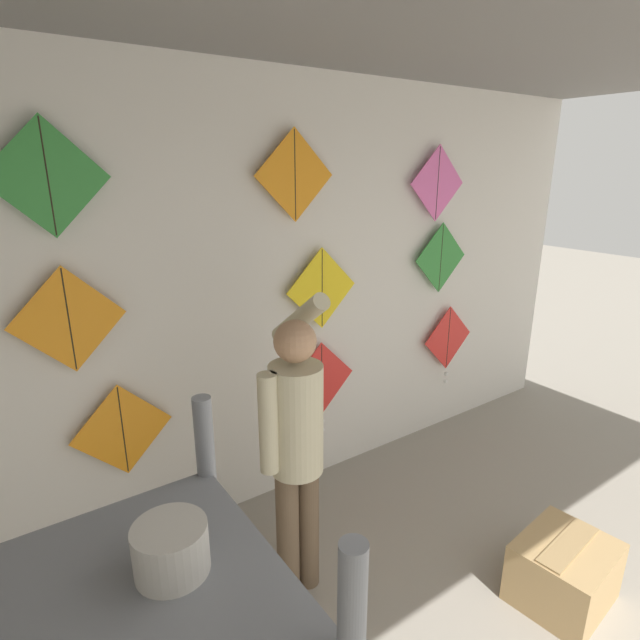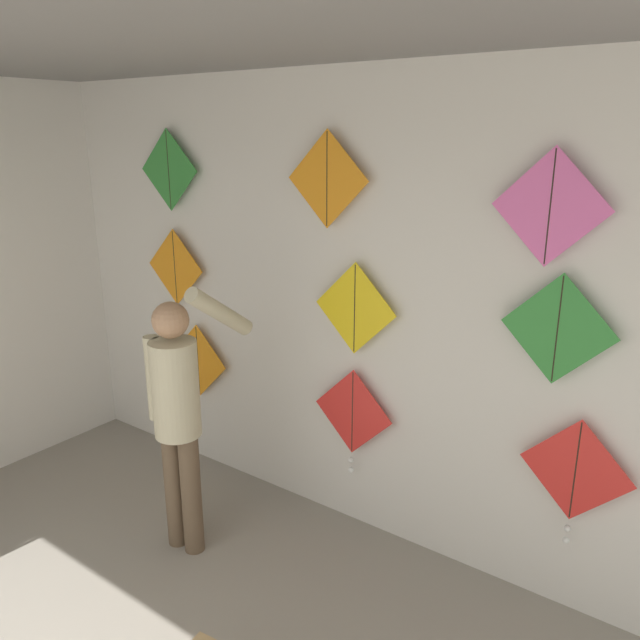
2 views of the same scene
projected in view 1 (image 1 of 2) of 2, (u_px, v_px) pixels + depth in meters
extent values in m
cube|color=silver|center=(297.00, 297.00, 3.34)|extent=(5.58, 0.06, 2.80)
cylinder|color=#B2ADA3|center=(171.00, 549.00, 0.60)|extent=(0.09, 0.09, 0.06)
cylinder|color=brown|center=(288.00, 536.00, 2.62)|extent=(0.12, 0.12, 0.76)
cylinder|color=brown|center=(308.00, 525.00, 2.70)|extent=(0.12, 0.12, 0.76)
cylinder|color=beige|center=(296.00, 419.00, 2.46)|extent=(0.27, 0.27, 0.57)
sphere|color=tan|center=(295.00, 341.00, 2.34)|extent=(0.21, 0.21, 0.21)
cylinder|color=beige|center=(268.00, 424.00, 2.35)|extent=(0.09, 0.09, 0.51)
cylinder|color=beige|center=(299.00, 320.00, 2.59)|extent=(0.09, 0.47, 0.37)
cube|color=tan|center=(563.00, 572.00, 2.66)|extent=(0.54, 0.48, 0.34)
cube|color=#A08052|center=(568.00, 545.00, 2.60)|extent=(0.49, 0.18, 0.01)
cube|color=orange|center=(123.00, 430.00, 2.78)|extent=(0.55, 0.01, 0.55)
cylinder|color=black|center=(123.00, 430.00, 2.78)|extent=(0.01, 0.01, 0.53)
cube|color=red|center=(321.00, 379.00, 3.53)|extent=(0.55, 0.01, 0.55)
cylinder|color=black|center=(321.00, 379.00, 3.53)|extent=(0.01, 0.01, 0.53)
sphere|color=white|center=(322.00, 421.00, 3.62)|extent=(0.04, 0.04, 0.04)
sphere|color=white|center=(322.00, 430.00, 3.64)|extent=(0.04, 0.04, 0.04)
cube|color=red|center=(448.00, 338.00, 4.23)|extent=(0.55, 0.01, 0.55)
cylinder|color=black|center=(448.00, 338.00, 4.23)|extent=(0.01, 0.01, 0.53)
sphere|color=white|center=(446.00, 374.00, 4.32)|extent=(0.04, 0.04, 0.04)
sphere|color=white|center=(445.00, 381.00, 4.34)|extent=(0.04, 0.04, 0.04)
cube|color=orange|center=(69.00, 320.00, 2.48)|extent=(0.55, 0.01, 0.55)
cylinder|color=black|center=(69.00, 320.00, 2.48)|extent=(0.01, 0.01, 0.53)
cube|color=yellow|center=(322.00, 288.00, 3.33)|extent=(0.55, 0.01, 0.55)
cylinder|color=black|center=(322.00, 289.00, 3.33)|extent=(0.01, 0.01, 0.53)
cube|color=#338C38|center=(441.00, 258.00, 3.93)|extent=(0.55, 0.01, 0.55)
cylinder|color=black|center=(441.00, 258.00, 3.93)|extent=(0.01, 0.01, 0.53)
cube|color=#338C38|center=(48.00, 178.00, 2.28)|extent=(0.55, 0.01, 0.55)
cylinder|color=black|center=(48.00, 178.00, 2.28)|extent=(0.01, 0.01, 0.53)
cube|color=orange|center=(295.00, 175.00, 3.01)|extent=(0.55, 0.01, 0.55)
cylinder|color=black|center=(295.00, 175.00, 3.01)|extent=(0.01, 0.01, 0.53)
cube|color=pink|center=(438.00, 183.00, 3.71)|extent=(0.55, 0.01, 0.55)
cylinder|color=black|center=(438.00, 183.00, 3.71)|extent=(0.01, 0.01, 0.53)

